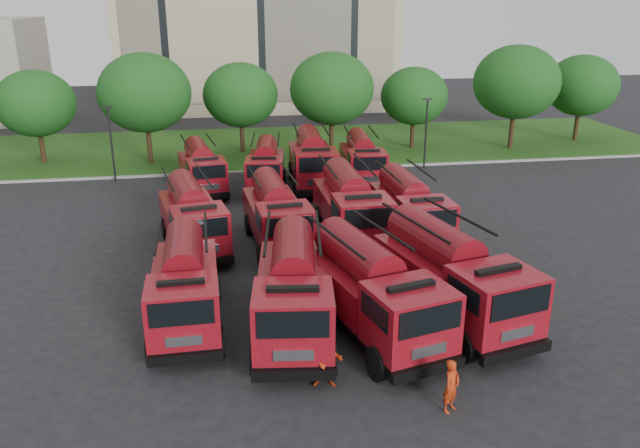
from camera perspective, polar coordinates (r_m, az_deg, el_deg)
The scene contains 30 objects.
ground at distance 28.40m, azimuth -2.81°, elevation -4.56°, with size 140.00×140.00×0.00m, color black.
lawn at distance 53.09m, azimuth -6.07°, elevation 7.03°, with size 70.00×16.00×0.12m, color #1F4412.
curb at distance 45.24m, azimuth -5.44°, elevation 4.81°, with size 70.00×0.30×0.14m, color gray.
tree_1 at distance 50.99m, azimuth -24.57°, elevation 9.99°, with size 5.71×5.71×6.98m.
tree_2 at distance 47.93m, azimuth -15.74°, elevation 11.48°, with size 6.72×6.72×8.22m.
tree_3 at distance 50.25m, azimuth -7.28°, elevation 11.62°, with size 5.88×5.88×7.19m.
tree_4 at distance 49.45m, azimuth 1.08°, elevation 12.27°, with size 6.55×6.55×8.01m.
tree_5 at distance 52.22m, azimuth 8.61°, elevation 11.49°, with size 5.46×5.46×6.68m.
tree_6 at distance 53.69m, azimuth 17.52°, elevation 12.27°, with size 6.89×6.89×8.42m.
tree_7 at distance 58.89m, azimuth 22.83°, elevation 11.59°, with size 6.05×6.05×7.39m.
lamp_post_0 at distance 44.41m, azimuth -18.57°, elevation 7.34°, with size 0.60×0.25×5.11m.
lamp_post_1 at distance 46.25m, azimuth 9.67°, elevation 8.55°, with size 0.60×0.25×5.11m.
fire_truck_0 at distance 24.08m, azimuth -12.26°, elevation -5.42°, with size 2.75×7.18×3.24m.
fire_truck_1 at distance 22.87m, azimuth -2.45°, elevation -6.03°, with size 3.55×7.90×3.47m.
fire_truck_2 at distance 22.89m, azimuth 4.80°, elevation -6.03°, with size 4.47×8.09×3.50m.
fire_truck_3 at distance 24.34m, azimuth 11.87°, elevation -4.60°, with size 4.53×8.38×3.63m.
fire_truck_4 at distance 31.37m, azimuth -11.62°, elevation 0.69°, with size 3.78×7.53×3.28m.
fire_truck_5 at distance 31.15m, azimuth -4.02°, elevation 0.94°, with size 3.11×7.41×3.29m.
fire_truck_6 at distance 31.94m, azimuth 2.82°, elevation 1.67°, with size 2.97×7.80×3.53m.
fire_truck_7 at distance 32.36m, azimuth 8.19°, elevation 1.48°, with size 2.81×7.25×3.26m.
fire_truck_8 at distance 40.98m, azimuth -10.77°, elevation 5.08°, with size 3.34×6.95×3.04m.
fire_truck_9 at distance 40.74m, azimuth -4.98°, elevation 5.27°, with size 3.08×6.91×3.04m.
fire_truck_10 at distance 41.32m, azimuth -0.73°, elevation 5.90°, with size 3.17×7.87×3.52m.
fire_truck_11 at distance 42.22m, azimuth 3.88°, elevation 5.91°, with size 3.03×7.16×3.18m.
firefighter_0 at distance 20.09m, azimuth 11.75°, elevation -16.31°, with size 0.63×0.46×1.71m, color #B42D0D.
firefighter_1 at distance 20.72m, azimuth 0.70°, elevation -14.60°, with size 0.94×0.51×1.93m, color #B42D0D.
firefighter_2 at distance 23.10m, azimuth 13.37°, elevation -11.25°, with size 0.87×0.49×1.48m, color #B42D0D.
firefighter_3 at distance 24.72m, azimuth 12.48°, elevation -8.98°, with size 1.26×0.65×1.95m, color black.
firefighter_4 at distance 28.61m, azimuth -11.77°, elevation -4.80°, with size 0.78×0.51×1.60m, color black.
firefighter_5 at distance 30.46m, azimuth 10.03°, elevation -3.11°, with size 1.52×0.65×1.63m, color #B42D0D.
Camera 1 is at (-2.79, -25.72, 11.71)m, focal length 35.00 mm.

